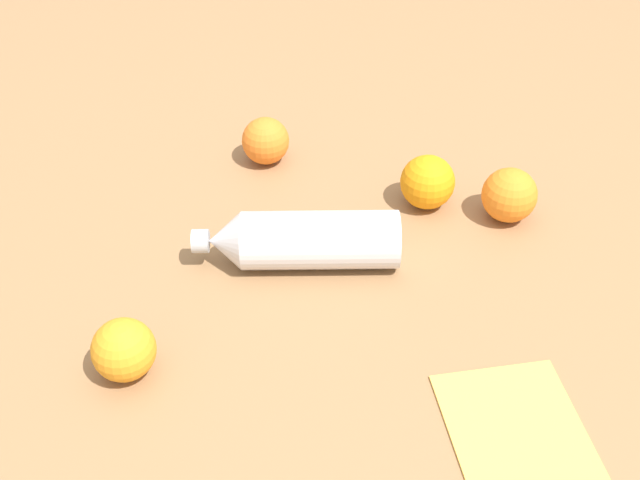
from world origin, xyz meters
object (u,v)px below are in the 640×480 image
object	(u,v)px
orange_3	(509,195)
water_bottle	(302,240)
orange_1	(266,141)
orange_0	(124,350)
folded_napkin	(517,431)
orange_2	(428,182)

from	to	relation	value
orange_3	water_bottle	bearing A→B (deg)	131.11
orange_1	orange_3	bearing A→B (deg)	-89.76
orange_0	folded_napkin	size ratio (longest dim) A/B	0.41
orange_0	folded_napkin	bearing A→B (deg)	-78.87
orange_2	folded_napkin	distance (m)	0.41
orange_1	orange_3	xyz separation A→B (m)	(0.00, -0.37, 0.00)
orange_1	orange_2	distance (m)	0.26
orange_2	orange_1	bearing A→B (deg)	87.23
water_bottle	orange_3	xyz separation A→B (m)	(0.20, -0.23, 0.00)
orange_1	orange_2	world-z (taller)	orange_2
water_bottle	folded_napkin	world-z (taller)	water_bottle
orange_2	orange_3	distance (m)	0.11
water_bottle	folded_napkin	xyz separation A→B (m)	(-0.16, -0.32, -0.04)
orange_2	orange_3	world-z (taller)	same
water_bottle	orange_2	bearing A→B (deg)	-144.90
orange_2	orange_3	bearing A→B (deg)	-82.90
orange_3	folded_napkin	bearing A→B (deg)	-165.88
water_bottle	orange_3	world-z (taller)	same
orange_2	folded_napkin	size ratio (longest dim) A/B	0.44
orange_1	orange_3	distance (m)	0.37
orange_3	folded_napkin	distance (m)	0.38
orange_0	orange_1	size ratio (longest dim) A/B	1.00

